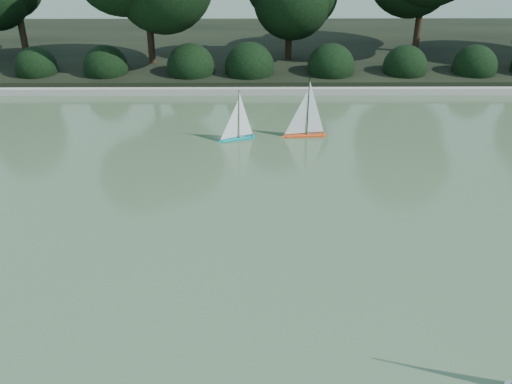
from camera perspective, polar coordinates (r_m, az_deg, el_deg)
ground at (r=7.50m, az=0.27°, el=-13.03°), size 80.00×80.00×0.00m
pond_coping at (r=15.39m, az=-0.07°, el=10.13°), size 40.00×0.35×0.18m
far_bank at (r=19.21m, az=-0.13°, el=14.10°), size 40.00×8.00×0.30m
shrub_hedge at (r=16.15m, az=-0.09°, el=12.36°), size 29.10×1.10×1.10m
sailboat_orange at (r=12.67m, az=4.60°, el=6.50°), size 1.04×0.22×1.42m
sailboat_teal at (r=12.46m, az=-2.17°, el=6.02°), size 0.87×0.41×1.21m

